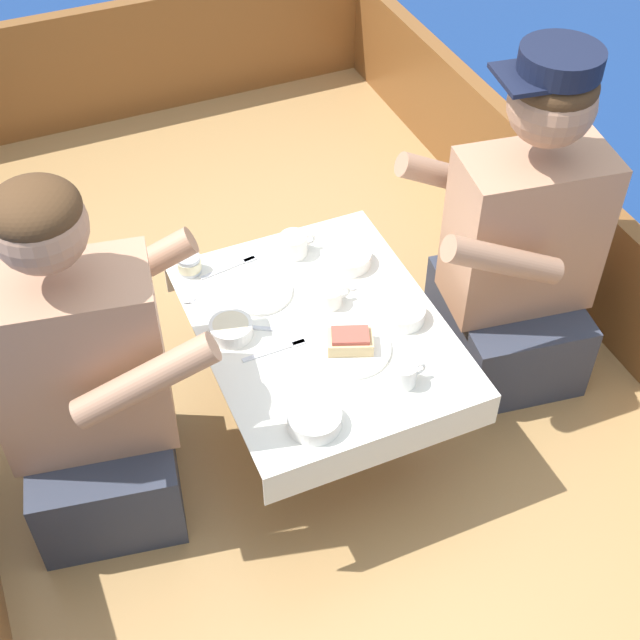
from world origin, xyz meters
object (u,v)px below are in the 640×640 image
tin_can (189,264)px  coffee_cup_starboard (294,244)px  coffee_cup_port (405,374)px  sandwich (350,341)px  person_starboard (520,250)px  coffee_cup_center (331,297)px  person_port (88,389)px

tin_can → coffee_cup_starboard: bearing=-8.0°
coffee_cup_port → sandwich: bearing=116.2°
coffee_cup_starboard → tin_can: (-0.30, 0.04, -0.01)m
coffee_cup_starboard → person_starboard: bearing=-26.9°
coffee_cup_center → tin_can: size_ratio=1.34×
coffee_cup_starboard → sandwich: bearing=-91.6°
person_starboard → person_port: bearing=9.0°
person_starboard → coffee_cup_starboard: (-0.56, 0.29, -0.01)m
sandwich → person_starboard: bearing=11.7°
person_port → person_starboard: bearing=10.4°
coffee_cup_port → tin_can: 0.70m
person_starboard → coffee_cup_starboard: size_ratio=9.79×
person_starboard → sandwich: size_ratio=7.73×
person_port → coffee_cup_center: person_port is taller
person_port → tin_can: (0.36, 0.34, 0.00)m
coffee_cup_center → coffee_cup_port: bearing=-80.8°
coffee_cup_center → coffee_cup_starboard: bearing=92.8°
person_port → person_starboard: 1.22m
person_starboard → sandwich: (-0.57, -0.12, -0.01)m
person_starboard → coffee_cup_center: person_starboard is taller
person_starboard → coffee_cup_starboard: person_starboard is taller
sandwich → coffee_cup_port: coffee_cup_port is taller
sandwich → coffee_cup_center: bearing=82.4°
coffee_cup_port → coffee_cup_starboard: bearing=96.6°
coffee_cup_starboard → tin_can: bearing=172.0°
coffee_cup_starboard → coffee_cup_center: bearing=-87.2°
person_port → person_starboard: (1.22, 0.01, 0.02)m
coffee_cup_port → coffee_cup_center: bearing=99.2°
coffee_cup_center → tin_can: (-0.31, 0.27, 0.00)m
person_port → sandwich: 0.65m
person_port → coffee_cup_center: size_ratio=11.23×
person_starboard → coffee_cup_port: (-0.50, -0.27, -0.01)m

